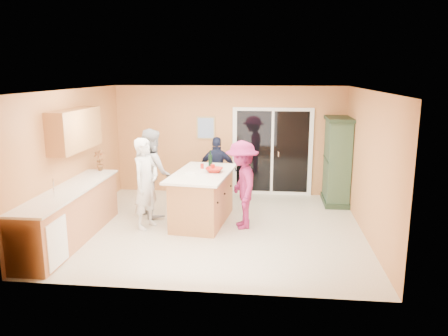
# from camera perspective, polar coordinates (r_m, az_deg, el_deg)

# --- Properties ---
(floor) EXTENTS (5.50, 5.50, 0.00)m
(floor) POSITION_cam_1_polar(r_m,az_deg,el_deg) (8.43, -1.10, -7.78)
(floor) COLOR beige
(floor) RESTS_ON ground
(ceiling) EXTENTS (5.50, 5.00, 0.10)m
(ceiling) POSITION_cam_1_polar(r_m,az_deg,el_deg) (7.92, -1.18, 10.17)
(ceiling) COLOR white
(ceiling) RESTS_ON wall_back
(wall_back) EXTENTS (5.50, 0.10, 2.60)m
(wall_back) POSITION_cam_1_polar(r_m,az_deg,el_deg) (10.52, 0.61, 3.62)
(wall_back) COLOR #EFA262
(wall_back) RESTS_ON ground
(wall_front) EXTENTS (5.50, 0.10, 2.60)m
(wall_front) POSITION_cam_1_polar(r_m,az_deg,el_deg) (5.68, -4.38, -4.11)
(wall_front) COLOR #EFA262
(wall_front) RESTS_ON ground
(wall_left) EXTENTS (0.10, 5.00, 2.60)m
(wall_left) POSITION_cam_1_polar(r_m,az_deg,el_deg) (8.85, -19.08, 1.25)
(wall_left) COLOR #EFA262
(wall_left) RESTS_ON ground
(wall_right) EXTENTS (0.10, 5.00, 2.60)m
(wall_right) POSITION_cam_1_polar(r_m,az_deg,el_deg) (8.19, 18.30, 0.45)
(wall_right) COLOR #EFA262
(wall_right) RESTS_ON ground
(left_cabinet_run) EXTENTS (0.65, 3.05, 1.24)m
(left_cabinet_run) POSITION_cam_1_polar(r_m,az_deg,el_deg) (8.01, -19.87, -6.14)
(left_cabinet_run) COLOR #BB7349
(left_cabinet_run) RESTS_ON floor
(upper_cabinets) EXTENTS (0.35, 1.60, 0.75)m
(upper_cabinets) POSITION_cam_1_polar(r_m,az_deg,el_deg) (8.51, -18.85, 4.77)
(upper_cabinets) COLOR #BB7349
(upper_cabinets) RESTS_ON wall_left
(sliding_door) EXTENTS (1.90, 0.07, 2.10)m
(sliding_door) POSITION_cam_1_polar(r_m,az_deg,el_deg) (10.48, 6.32, 2.12)
(sliding_door) COLOR white
(sliding_door) RESTS_ON floor
(framed_picture) EXTENTS (0.46, 0.04, 0.56)m
(framed_picture) POSITION_cam_1_polar(r_m,az_deg,el_deg) (10.52, -2.39, 5.26)
(framed_picture) COLOR #A28551
(framed_picture) RESTS_ON wall_back
(kitchen_island) EXTENTS (1.23, 2.01, 1.01)m
(kitchen_island) POSITION_cam_1_polar(r_m,az_deg,el_deg) (8.62, -2.83, -4.04)
(kitchen_island) COLOR #BB7349
(kitchen_island) RESTS_ON floor
(green_hutch) EXTENTS (0.56, 1.06, 1.95)m
(green_hutch) POSITION_cam_1_polar(r_m,az_deg,el_deg) (10.04, 14.54, 0.75)
(green_hutch) COLOR #1D301F
(green_hutch) RESTS_ON floor
(woman_white) EXTENTS (0.61, 0.74, 1.73)m
(woman_white) POSITION_cam_1_polar(r_m,az_deg,el_deg) (8.32, -10.16, -2.01)
(woman_white) COLOR silver
(woman_white) RESTS_ON floor
(woman_grey) EXTENTS (1.05, 1.11, 1.80)m
(woman_grey) POSITION_cam_1_polar(r_m,az_deg,el_deg) (9.06, -9.36, -0.56)
(woman_grey) COLOR #A0A0A3
(woman_grey) RESTS_ON floor
(woman_navy) EXTENTS (0.88, 0.37, 1.49)m
(woman_navy) POSITION_cam_1_polar(r_m,az_deg,el_deg) (9.91, -0.87, -0.19)
(woman_navy) COLOR #172033
(woman_navy) RESTS_ON floor
(woman_magenta) EXTENTS (0.85, 1.19, 1.67)m
(woman_magenta) POSITION_cam_1_polar(r_m,az_deg,el_deg) (8.22, 2.36, -2.22)
(woman_magenta) COLOR #7E1B4B
(woman_magenta) RESTS_ON floor
(serving_bowl) EXTENTS (0.36, 0.36, 0.08)m
(serving_bowl) POSITION_cam_1_polar(r_m,az_deg,el_deg) (8.50, -1.29, -0.25)
(serving_bowl) COLOR #A91D12
(serving_bowl) RESTS_ON kitchen_island
(tulip_vase) EXTENTS (0.25, 0.20, 0.43)m
(tulip_vase) POSITION_cam_1_polar(r_m,az_deg,el_deg) (9.23, -15.96, 0.98)
(tulip_vase) COLOR #A3101C
(tulip_vase) RESTS_ON left_cabinet_run
(tumbler_near) EXTENTS (0.08, 0.08, 0.10)m
(tumbler_near) POSITION_cam_1_polar(r_m,az_deg,el_deg) (8.81, -2.88, 0.26)
(tumbler_near) COLOR #A91D12
(tumbler_near) RESTS_ON kitchen_island
(tumbler_far) EXTENTS (0.09, 0.09, 0.12)m
(tumbler_far) POSITION_cam_1_polar(r_m,az_deg,el_deg) (8.66, -1.47, 0.12)
(tumbler_far) COLOR #A91D12
(tumbler_far) RESTS_ON kitchen_island
(wine_bottle) EXTENTS (0.08, 0.08, 0.33)m
(wine_bottle) POSITION_cam_1_polar(r_m,az_deg,el_deg) (9.03, -1.81, 1.07)
(wine_bottle) COLOR black
(wine_bottle) RESTS_ON kitchen_island
(white_plate) EXTENTS (0.24, 0.24, 0.02)m
(white_plate) POSITION_cam_1_polar(r_m,az_deg,el_deg) (8.40, -4.47, -0.67)
(white_plate) COLOR white
(white_plate) RESTS_ON kitchen_island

